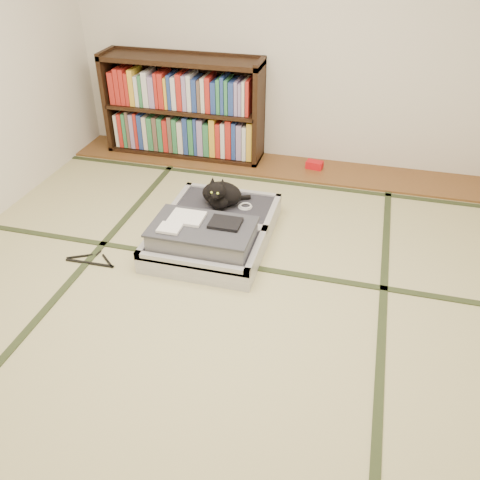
# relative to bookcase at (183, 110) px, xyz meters

# --- Properties ---
(floor) EXTENTS (4.50, 4.50, 0.00)m
(floor) POSITION_rel_bookcase_xyz_m (0.96, -2.07, -0.45)
(floor) COLOR #C4B682
(floor) RESTS_ON ground
(wood_strip) EXTENTS (4.00, 0.50, 0.02)m
(wood_strip) POSITION_rel_bookcase_xyz_m (0.96, -0.07, -0.44)
(wood_strip) COLOR brown
(wood_strip) RESTS_ON ground
(red_item) EXTENTS (0.16, 0.11, 0.07)m
(red_item) POSITION_rel_bookcase_xyz_m (1.28, -0.04, -0.40)
(red_item) COLOR red
(red_item) RESTS_ON wood_strip
(room_shell) EXTENTS (4.50, 4.50, 4.50)m
(room_shell) POSITION_rel_bookcase_xyz_m (0.96, -2.07, 1.01)
(room_shell) COLOR white
(room_shell) RESTS_ON ground
(tatami_borders) EXTENTS (4.00, 4.50, 0.01)m
(tatami_borders) POSITION_rel_bookcase_xyz_m (0.96, -1.57, -0.45)
(tatami_borders) COLOR #2D381E
(tatami_borders) RESTS_ON ground
(bookcase) EXTENTS (1.51, 0.34, 0.97)m
(bookcase) POSITION_rel_bookcase_xyz_m (0.00, 0.00, 0.00)
(bookcase) COLOR black
(bookcase) RESTS_ON wood_strip
(suitcase) EXTENTS (0.79, 1.05, 0.31)m
(suitcase) POSITION_rel_bookcase_xyz_m (0.74, -1.45, -0.34)
(suitcase) COLOR silver
(suitcase) RESTS_ON floor
(cat) EXTENTS (0.35, 0.35, 0.28)m
(cat) POSITION_rel_bookcase_xyz_m (0.72, -1.17, -0.20)
(cat) COLOR black
(cat) RESTS_ON suitcase
(cable_coil) EXTENTS (0.11, 0.11, 0.03)m
(cable_coil) POSITION_rel_bookcase_xyz_m (0.90, -1.13, -0.29)
(cable_coil) COLOR white
(cable_coil) RESTS_ON suitcase
(hanger) EXTENTS (0.37, 0.17, 0.01)m
(hanger) POSITION_rel_bookcase_xyz_m (-0.01, -1.88, -0.44)
(hanger) COLOR black
(hanger) RESTS_ON floor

